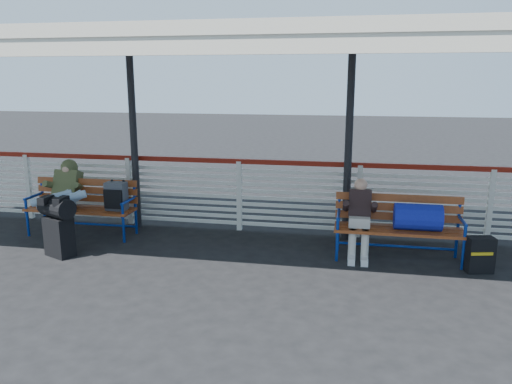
% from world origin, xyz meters
% --- Properties ---
extents(ground, '(60.00, 60.00, 0.00)m').
position_xyz_m(ground, '(0.00, 0.00, 0.00)').
color(ground, black).
rests_on(ground, ground).
extents(fence, '(12.08, 0.08, 1.24)m').
position_xyz_m(fence, '(0.00, 1.90, 0.66)').
color(fence, silver).
rests_on(fence, ground).
extents(canopy, '(12.60, 3.60, 3.16)m').
position_xyz_m(canopy, '(-0.00, 0.87, 3.04)').
color(canopy, silver).
rests_on(canopy, ground).
extents(luggage_stack, '(0.61, 0.49, 0.89)m').
position_xyz_m(luggage_stack, '(-2.31, 0.14, 0.48)').
color(luggage_stack, black).
rests_on(luggage_stack, ground).
extents(bench_left, '(1.80, 0.56, 0.93)m').
position_xyz_m(bench_left, '(-2.30, 1.17, 0.60)').
color(bench_left, '#A44C1F').
rests_on(bench_left, ground).
extents(bench_right, '(1.80, 0.56, 0.92)m').
position_xyz_m(bench_right, '(2.70, 0.93, 0.61)').
color(bench_right, '#A44C1F').
rests_on(bench_right, ground).
extents(traveler_man, '(0.94, 1.64, 0.77)m').
position_xyz_m(traveler_man, '(-2.65, 0.82, 0.73)').
color(traveler_man, '#98B0CC').
rests_on(traveler_man, ground).
extents(companion_person, '(0.32, 0.66, 1.15)m').
position_xyz_m(companion_person, '(2.00, 0.93, 0.60)').
color(companion_person, beige).
rests_on(companion_person, ground).
extents(suitcase_side, '(0.39, 0.29, 0.49)m').
position_xyz_m(suitcase_side, '(3.60, 0.63, 0.24)').
color(suitcase_side, black).
rests_on(suitcase_side, ground).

